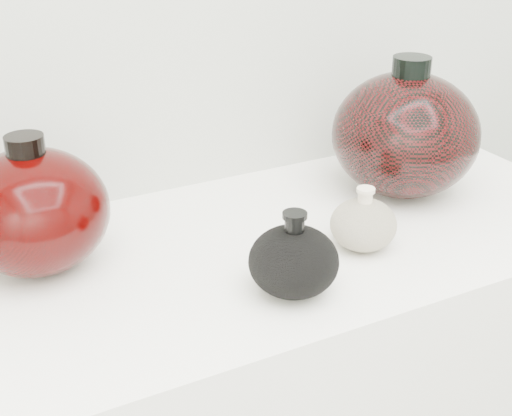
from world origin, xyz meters
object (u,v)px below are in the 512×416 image
cream_gourd_vase (363,224)px  right_round_pot (405,134)px  left_round_pot (35,211)px  black_gourd_vase (294,261)px

cream_gourd_vase → right_round_pot: 0.23m
left_round_pot → right_round_pot: size_ratio=0.81×
cream_gourd_vase → right_round_pot: size_ratio=0.40×
cream_gourd_vase → right_round_pot: bearing=37.5°
left_round_pot → right_round_pot: 0.61m
cream_gourd_vase → left_round_pot: size_ratio=0.49×
black_gourd_vase → cream_gourd_vase: bearing=20.8°
left_round_pot → cream_gourd_vase: bearing=-20.8°
cream_gourd_vase → black_gourd_vase: bearing=-159.2°
black_gourd_vase → left_round_pot: left_round_pot is taller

